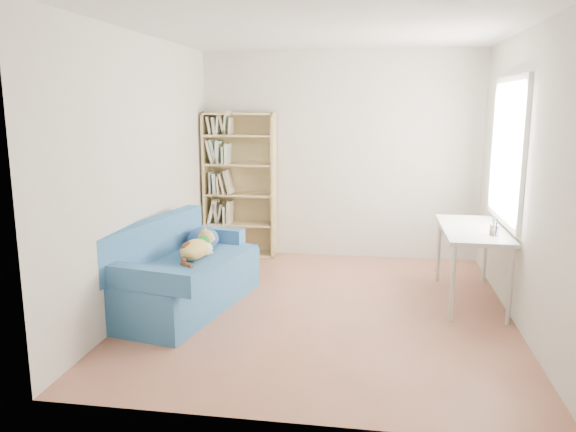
% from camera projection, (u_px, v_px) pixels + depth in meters
% --- Properties ---
extents(ground, '(4.00, 4.00, 0.00)m').
position_uv_depth(ground, '(322.00, 309.00, 5.42)').
color(ground, '#8F5640').
rests_on(ground, ground).
extents(room_shell, '(3.54, 4.04, 2.62)m').
position_uv_depth(room_shell, '(336.00, 139.00, 5.12)').
color(room_shell, silver).
rests_on(room_shell, ground).
extents(sofa, '(1.15, 1.89, 0.86)m').
position_uv_depth(sofa, '(182.00, 274.00, 5.44)').
color(sofa, '#255487').
rests_on(sofa, ground).
extents(bookshelf, '(0.92, 0.29, 1.84)m').
position_uv_depth(bookshelf, '(240.00, 191.00, 7.23)').
color(bookshelf, tan).
rests_on(bookshelf, ground).
extents(desk, '(0.60, 1.30, 0.75)m').
position_uv_depth(desk, '(473.00, 234.00, 5.53)').
color(desk, silver).
rests_on(desk, ground).
extents(pen_cup, '(0.08, 0.08, 0.16)m').
position_uv_depth(pen_cup, '(494.00, 229.00, 5.20)').
color(pen_cup, white).
rests_on(pen_cup, desk).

